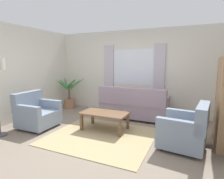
% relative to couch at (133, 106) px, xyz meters
% --- Properties ---
extents(ground_plane, '(6.24, 6.24, 0.00)m').
position_rel_couch_xyz_m(ground_plane, '(-0.24, -1.55, -0.37)').
color(ground_plane, gray).
extents(wall_back, '(5.32, 0.12, 2.60)m').
position_rel_couch_xyz_m(wall_back, '(-0.24, 0.71, 0.93)').
color(wall_back, silver).
rests_on(wall_back, ground_plane).
extents(wall_left, '(0.12, 4.40, 2.60)m').
position_rel_couch_xyz_m(wall_left, '(-2.90, -1.55, 0.93)').
color(wall_left, silver).
rests_on(wall_left, ground_plane).
extents(window_with_curtains, '(1.98, 0.07, 1.40)m').
position_rel_couch_xyz_m(window_with_curtains, '(-0.24, 0.63, 1.08)').
color(window_with_curtains, white).
extents(area_rug, '(2.21, 1.96, 0.01)m').
position_rel_couch_xyz_m(area_rug, '(-0.24, -1.55, -0.36)').
color(area_rug, tan).
rests_on(area_rug, ground_plane).
extents(couch, '(1.90, 0.82, 0.92)m').
position_rel_couch_xyz_m(couch, '(0.00, 0.00, 0.00)').
color(couch, '#998499').
rests_on(couch, ground_plane).
extents(armchair_left, '(0.83, 0.85, 0.88)m').
position_rel_couch_xyz_m(armchair_left, '(-1.98, -1.69, -0.01)').
color(armchair_left, gray).
rests_on(armchair_left, ground_plane).
extents(armchair_right, '(0.91, 0.93, 0.88)m').
position_rel_couch_xyz_m(armchair_right, '(1.47, -1.37, -0.01)').
color(armchair_right, gray).
rests_on(armchair_right, ground_plane).
extents(coffee_table, '(1.10, 0.64, 0.44)m').
position_rel_couch_xyz_m(coffee_table, '(-0.34, -1.16, 0.01)').
color(coffee_table, brown).
rests_on(coffee_table, ground_plane).
extents(potted_plant, '(1.13, 1.26, 1.13)m').
position_rel_couch_xyz_m(potted_plant, '(-2.43, 0.22, 0.17)').
color(potted_plant, '#9E6B4C').
rests_on(potted_plant, ground_plane).
extents(bookshelf, '(0.30, 0.94, 1.72)m').
position_rel_couch_xyz_m(bookshelf, '(2.11, -0.96, 0.51)').
color(bookshelf, '#A87F56').
rests_on(bookshelf, ground_plane).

